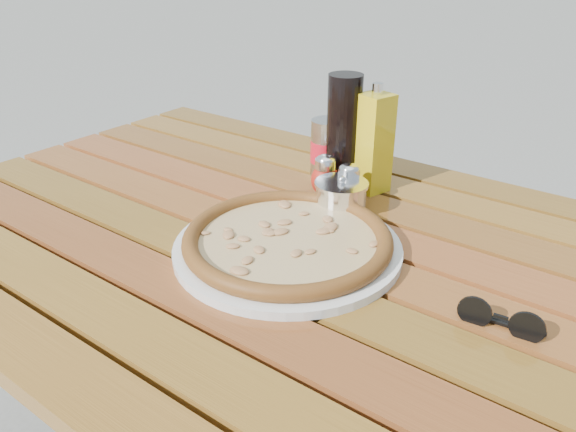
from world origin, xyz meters
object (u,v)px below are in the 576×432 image
Objects in this scene: table at (281,275)px; plate at (288,248)px; parmesan_tin at (341,197)px; pepper_shaker at (325,176)px; olive_oil_cruet at (374,143)px; oregano_shaker at (348,185)px; pizza at (288,239)px; dark_bottle at (343,132)px; soda_can at (327,149)px; sunglasses at (500,320)px.

table is 3.89× the size of plate.
parmesan_tin is at bearing 92.38° from plate.
plate is at bearing -71.52° from pepper_shaker.
oregano_shaker is at bearing -90.82° from olive_oil_cruet.
olive_oil_cruet is at bearing 92.53° from plate.
pizza is 0.30m from olive_oil_cruet.
pepper_shaker is 0.11m from olive_oil_cruet.
dark_bottle is at bearing 104.61° from pizza.
pepper_shaker is at bearing 168.22° from oregano_shaker.
table is 6.67× the size of olive_oil_cruet.
dark_bottle reaches higher than soda_can.
pepper_shaker is at bearing 100.52° from table.
pepper_shaker is (-0.03, 0.19, 0.11)m from table.
pepper_shaker reaches higher than sunglasses.
dark_bottle reaches higher than parmesan_tin.
oregano_shaker reaches higher than sunglasses.
table is 0.31m from soda_can.
olive_oil_cruet is at bearing 50.57° from pepper_shaker.
soda_can is (-0.05, 0.02, -0.05)m from dark_bottle.
parmesan_tin is at bearing 92.38° from pizza.
parmesan_tin reaches higher than pizza.
pizza reaches higher than table.
olive_oil_cruet is (-0.01, 0.29, 0.09)m from plate.
olive_oil_cruet is (0.11, -0.01, 0.04)m from soda_can.
plate is 0.31m from dark_bottle.
pizza is 0.17m from parmesan_tin.
olive_oil_cruet is (0.06, 0.07, 0.06)m from pepper_shaker.
plate is at bearing -86.09° from oregano_shaker.
sunglasses is (0.37, -0.03, 0.09)m from table.
dark_bottle is at bearing -167.73° from olive_oil_cruet.
parmesan_tin is 0.38m from sunglasses.
oregano_shaker is 0.37× the size of dark_bottle.
pizza is 5.45× the size of pepper_shaker.
table is at bearing -82.11° from dark_bottle.
pepper_shaker reaches higher than plate.
olive_oil_cruet is at bearing 84.31° from table.
plate is 3.00× the size of soda_can.
olive_oil_cruet is at bearing 12.27° from dark_bottle.
pepper_shaker is (-0.07, 0.22, 0.02)m from pizza.
pizza is 4.06× the size of sunglasses.
olive_oil_cruet is at bearing 134.11° from sunglasses.
dark_bottle reaches higher than sunglasses.
parmesan_tin is at bearing 147.82° from sunglasses.
table is at bearing 139.24° from plate.
olive_oil_cruet is (0.00, 0.09, 0.06)m from oregano_shaker.
oregano_shaker is 0.40m from sunglasses.
pizza is 5.45× the size of oregano_shaker.
dark_bottle is at bearing 104.61° from plate.
dark_bottle reaches higher than olive_oil_cruet.
soda_can is 0.57× the size of olive_oil_cruet.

